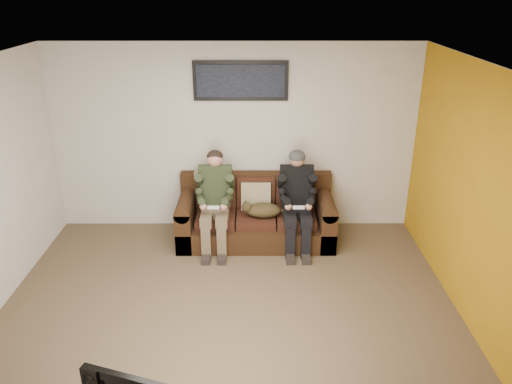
{
  "coord_description": "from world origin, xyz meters",
  "views": [
    {
      "loc": [
        0.29,
        -4.35,
        3.31
      ],
      "look_at": [
        0.3,
        1.2,
        0.95
      ],
      "focal_mm": 35.0,
      "sensor_mm": 36.0,
      "label": 1
    }
  ],
  "objects_px": {
    "person_left": "(215,195)",
    "cat": "(262,210)",
    "framed_poster": "(241,81)",
    "person_right": "(297,195)",
    "sofa": "(256,216)"
  },
  "relations": [
    {
      "from": "person_left",
      "to": "person_right",
      "type": "height_order",
      "value": "person_right"
    },
    {
      "from": "sofa",
      "to": "person_right",
      "type": "height_order",
      "value": "person_right"
    },
    {
      "from": "person_left",
      "to": "sofa",
      "type": "bearing_deg",
      "value": 17.98
    },
    {
      "from": "sofa",
      "to": "person_right",
      "type": "xyz_separation_m",
      "value": [
        0.54,
        -0.17,
        0.39
      ]
    },
    {
      "from": "sofa",
      "to": "cat",
      "type": "height_order",
      "value": "sofa"
    },
    {
      "from": "framed_poster",
      "to": "cat",
      "type": "bearing_deg",
      "value": -65.21
    },
    {
      "from": "person_left",
      "to": "cat",
      "type": "relative_size",
      "value": 1.94
    },
    {
      "from": "cat",
      "to": "person_left",
      "type": "bearing_deg",
      "value": 176.37
    },
    {
      "from": "person_right",
      "to": "framed_poster",
      "type": "relative_size",
      "value": 1.03
    },
    {
      "from": "person_right",
      "to": "framed_poster",
      "type": "distance_m",
      "value": 1.67
    },
    {
      "from": "person_left",
      "to": "framed_poster",
      "type": "xyz_separation_m",
      "value": [
        0.34,
        0.57,
        1.39
      ]
    },
    {
      "from": "sofa",
      "to": "framed_poster",
      "type": "relative_size",
      "value": 1.67
    },
    {
      "from": "sofa",
      "to": "framed_poster",
      "type": "distance_m",
      "value": 1.83
    },
    {
      "from": "person_left",
      "to": "cat",
      "type": "bearing_deg",
      "value": -3.63
    },
    {
      "from": "person_left",
      "to": "person_right",
      "type": "relative_size",
      "value": 0.99
    }
  ]
}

